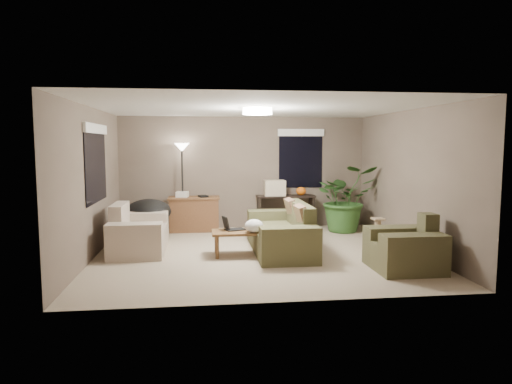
{
  "coord_description": "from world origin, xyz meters",
  "views": [
    {
      "loc": [
        -0.95,
        -7.73,
        1.89
      ],
      "look_at": [
        0.0,
        0.2,
        1.05
      ],
      "focal_mm": 32.0,
      "sensor_mm": 36.0,
      "label": 1
    }
  ],
  "objects": [
    {
      "name": "cardboard_box",
      "position": [
        0.66,
        2.23,
        0.92
      ],
      "size": [
        0.46,
        0.35,
        0.34
      ],
      "primitive_type": "cube",
      "rotation": [
        0.0,
        0.0,
        -0.01
      ],
      "color": "beige",
      "rests_on": "console_table"
    },
    {
      "name": "window_left",
      "position": [
        -2.73,
        0.3,
        1.78
      ],
      "size": [
        0.05,
        1.56,
        1.33
      ],
      "color": "black",
      "rests_on": "room_shell"
    },
    {
      "name": "pumpkin",
      "position": [
        1.26,
        2.23,
        0.84
      ],
      "size": [
        0.27,
        0.27,
        0.18
      ],
      "primitive_type": "ellipsoid",
      "rotation": [
        0.0,
        0.0,
        -0.23
      ],
      "color": "orange",
      "rests_on": "console_table"
    },
    {
      "name": "papasan_chair",
      "position": [
        -2.01,
        1.49,
        0.47
      ],
      "size": [
        1.03,
        1.03,
        0.8
      ],
      "color": "black",
      "rests_on": "ground"
    },
    {
      "name": "houseplant",
      "position": [
        2.14,
        1.76,
        0.56
      ],
      "size": [
        1.3,
        1.44,
        1.13
      ],
      "primitive_type": "imported",
      "color": "#2D5923",
      "rests_on": "ground"
    },
    {
      "name": "floor_lamp",
      "position": [
        -1.36,
        2.21,
        1.6
      ],
      "size": [
        0.32,
        0.32,
        1.91
      ],
      "color": "black",
      "rests_on": "ground"
    },
    {
      "name": "coffee_table",
      "position": [
        -0.29,
        -0.12,
        0.36
      ],
      "size": [
        1.0,
        0.55,
        0.42
      ],
      "color": "brown",
      "rests_on": "ground"
    },
    {
      "name": "desk_papers",
      "position": [
        -1.28,
        2.16,
        0.8
      ],
      "size": [
        0.71,
        0.3,
        0.12
      ],
      "color": "silver",
      "rests_on": "desk"
    },
    {
      "name": "desk",
      "position": [
        -1.12,
        2.18,
        0.38
      ],
      "size": [
        1.1,
        0.5,
        0.75
      ],
      "color": "brown",
      "rests_on": "ground"
    },
    {
      "name": "loveseat",
      "position": [
        -2.09,
        0.42,
        0.3
      ],
      "size": [
        0.9,
        1.6,
        0.85
      ],
      "color": "#BDB4A1",
      "rests_on": "ground"
    },
    {
      "name": "window_back",
      "position": [
        1.3,
        2.48,
        1.79
      ],
      "size": [
        1.06,
        0.05,
        1.33
      ],
      "color": "black",
      "rests_on": "room_shell"
    },
    {
      "name": "plastic_bag",
      "position": [
        -0.09,
        -0.27,
        0.53
      ],
      "size": [
        0.35,
        0.32,
        0.22
      ],
      "primitive_type": "ellipsoid",
      "rotation": [
        0.0,
        0.0,
        -0.14
      ],
      "color": "white",
      "rests_on": "coffee_table"
    },
    {
      "name": "cat_scratching_post",
      "position": [
        2.35,
        0.43,
        0.21
      ],
      "size": [
        0.32,
        0.32,
        0.5
      ],
      "color": "tan",
      "rests_on": "ground"
    },
    {
      "name": "ceiling_fixture",
      "position": [
        0.0,
        0.0,
        2.44
      ],
      "size": [
        0.5,
        0.5,
        0.1
      ],
      "primitive_type": "cylinder",
      "color": "white",
      "rests_on": "room_shell"
    },
    {
      "name": "throw_pillows",
      "position": [
        0.72,
        0.11,
        0.65
      ],
      "size": [
        0.25,
        1.36,
        0.47
      ],
      "color": "#8C7251",
      "rests_on": "main_sofa"
    },
    {
      "name": "console_table",
      "position": [
        0.91,
        2.23,
        0.44
      ],
      "size": [
        1.3,
        0.4,
        0.75
      ],
      "color": "black",
      "rests_on": "ground"
    },
    {
      "name": "laptop",
      "position": [
        -0.46,
        -0.02,
        0.48
      ],
      "size": [
        0.42,
        0.33,
        0.24
      ],
      "color": "black",
      "rests_on": "coffee_table"
    },
    {
      "name": "main_sofa",
      "position": [
        0.46,
        0.11,
        0.29
      ],
      "size": [
        0.95,
        2.2,
        0.85
      ],
      "color": "brown",
      "rests_on": "ground"
    },
    {
      "name": "armchair",
      "position": [
        2.09,
        -1.3,
        0.3
      ],
      "size": [
        0.95,
        1.0,
        0.85
      ],
      "color": "#4A472C",
      "rests_on": "ground"
    },
    {
      "name": "room_shell",
      "position": [
        0.0,
        0.0,
        1.25
      ],
      "size": [
        5.5,
        5.5,
        5.5
      ],
      "color": "tan",
      "rests_on": "ground"
    }
  ]
}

